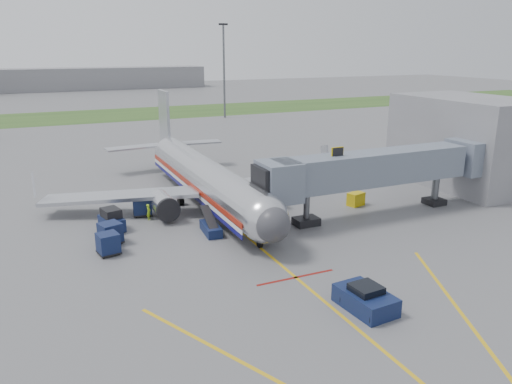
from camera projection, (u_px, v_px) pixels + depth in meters
name	position (u px, v px, depth m)	size (l,w,h in m)	color
ground	(271.00, 256.00, 38.20)	(400.00, 400.00, 0.00)	#565659
grass_strip	(102.00, 116.00, 116.89)	(300.00, 25.00, 0.01)	#2D4C1E
apron_markings	(322.00, 299.00, 31.73)	(21.52, 50.00, 0.01)	gold
airliner	(205.00, 178.00, 50.79)	(32.10, 35.67, 10.25)	silver
jet_bridge	(371.00, 169.00, 46.43)	(25.30, 4.00, 6.90)	slate
terminal	(467.00, 141.00, 57.45)	(10.00, 16.00, 10.00)	slate
light_mast_right	(224.00, 69.00, 110.68)	(2.00, 0.44, 20.40)	#595B60
distant_terminal	(42.00, 80.00, 181.75)	(120.00, 14.00, 8.00)	slate
pushback_tug	(365.00, 299.00, 30.38)	(2.58, 3.94, 1.57)	#0D1E39
baggage_tug	(112.00, 221.00, 43.49)	(2.08, 3.07, 1.97)	#0D1E39
baggage_cart_a	(142.00, 206.00, 47.31)	(1.99, 1.99, 1.88)	#0D1E39
baggage_cart_b	(108.00, 244.00, 38.39)	(1.82, 1.82, 1.69)	#0D1E39
baggage_cart_c	(110.00, 233.00, 40.45)	(2.05, 2.05, 1.76)	#0D1E39
belt_loader	(211.00, 228.00, 42.87)	(1.51, 3.92, 1.88)	#0D1E39
ground_power_cart	(356.00, 199.00, 50.37)	(1.90, 1.52, 1.33)	gold
ramp_worker	(149.00, 212.00, 46.14)	(0.55, 0.36, 1.50)	#9ED619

